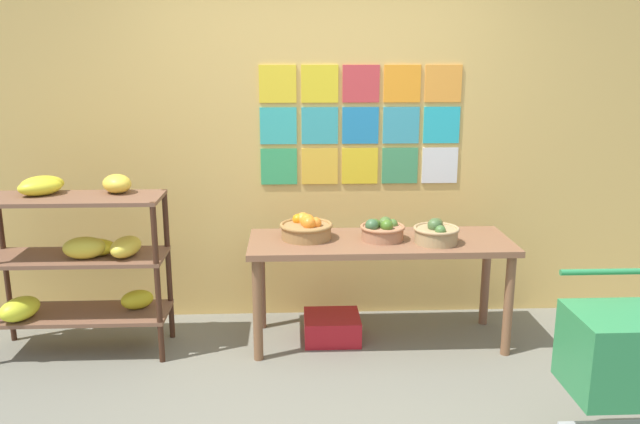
{
  "coord_description": "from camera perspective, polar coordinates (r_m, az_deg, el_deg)",
  "views": [
    {
      "loc": [
        -0.2,
        -2.91,
        1.88
      ],
      "look_at": [
        -0.03,
        0.78,
        0.97
      ],
      "focal_mm": 36.05,
      "sensor_mm": 36.0,
      "label": 1
    }
  ],
  "objects": [
    {
      "name": "fruit_basket_left",
      "position": [
        4.19,
        -1.22,
        -1.44
      ],
      "size": [
        0.35,
        0.35,
        0.16
      ],
      "color": "#9C7241",
      "rests_on": "display_table"
    },
    {
      "name": "fruit_basket_back_left",
      "position": [
        4.18,
        5.57,
        -1.59
      ],
      "size": [
        0.29,
        0.29,
        0.15
      ],
      "color": "#A66E4E",
      "rests_on": "display_table"
    },
    {
      "name": "produce_crate_under_table",
      "position": [
        4.4,
        1.07,
        -10.2
      ],
      "size": [
        0.37,
        0.34,
        0.17
      ],
      "primitive_type": "cube",
      "color": "red",
      "rests_on": "ground"
    },
    {
      "name": "shopping_cart",
      "position": [
        3.34,
        26.31,
        -11.62
      ],
      "size": [
        0.62,
        0.44,
        0.88
      ],
      "rotation": [
        0.0,
        0.0,
        -0.02
      ],
      "color": "black",
      "rests_on": "ground"
    },
    {
      "name": "display_table",
      "position": [
        4.22,
        5.33,
        -3.59
      ],
      "size": [
        1.7,
        0.61,
        0.71
      ],
      "color": "brown",
      "rests_on": "ground"
    },
    {
      "name": "banana_shelf_unit",
      "position": [
        4.31,
        -20.67,
        -3.31
      ],
      "size": [
        1.1,
        0.5,
        1.15
      ],
      "color": "#3D2215",
      "rests_on": "ground"
    },
    {
      "name": "back_wall_with_art",
      "position": [
        4.55,
        0.01,
        6.82
      ],
      "size": [
        4.93,
        0.07,
        2.64
      ],
      "color": "#D9AF5B",
      "rests_on": "ground"
    },
    {
      "name": "fruit_basket_back_right",
      "position": [
        4.15,
        10.28,
        -1.86
      ],
      "size": [
        0.29,
        0.29,
        0.16
      ],
      "color": "tan",
      "rests_on": "display_table"
    }
  ]
}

